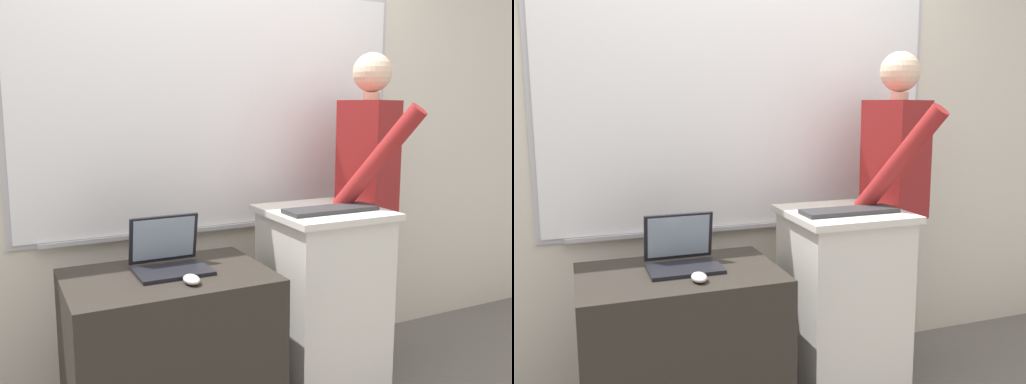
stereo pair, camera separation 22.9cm
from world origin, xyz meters
TOP-DOWN VIEW (x-y plane):
  - back_wall at (0.00, 1.12)m, footprint 6.40×0.17m
  - lectern_podium at (0.37, 0.50)m, footprint 0.53×0.53m
  - side_desk at (-0.42, 0.43)m, footprint 0.81×0.56m
  - person_presenter at (0.77, 0.68)m, footprint 0.56×0.70m
  - laptop at (-0.39, 0.49)m, footprint 0.30×0.26m
  - wireless_keyboard at (0.37, 0.44)m, footprint 0.45×0.14m
  - computer_mouse_by_laptop at (-0.37, 0.27)m, footprint 0.06×0.10m

SIDE VIEW (x-z plane):
  - side_desk at x=-0.42m, z-range 0.00..0.77m
  - lectern_podium at x=0.37m, z-range 0.00..0.96m
  - computer_mouse_by_laptop at x=-0.37m, z-range 0.77..0.81m
  - laptop at x=-0.39m, z-range 0.72..0.94m
  - wireless_keyboard at x=0.37m, z-range 0.96..0.98m
  - person_presenter at x=0.77m, z-range 0.13..1.84m
  - back_wall at x=0.00m, z-range 0.01..2.62m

